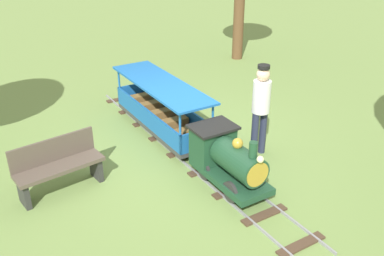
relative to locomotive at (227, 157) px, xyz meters
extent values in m
plane|color=#75934C|center=(0.00, -1.16, -0.48)|extent=(60.00, 60.00, 0.00)
cube|color=gray|center=(-0.25, -1.21, -0.46)|extent=(0.03, 6.40, 0.04)
cube|color=gray|center=(0.25, -1.21, -0.46)|extent=(0.03, 6.40, 0.04)
cube|color=#4C3828|center=(0.00, -4.05, -0.47)|extent=(0.73, 0.14, 0.03)
cube|color=#4C3828|center=(0.00, -3.34, -0.47)|extent=(0.73, 0.14, 0.03)
cube|color=#4C3828|center=(0.00, -2.63, -0.47)|extent=(0.73, 0.14, 0.03)
cube|color=#4C3828|center=(0.00, -1.92, -0.47)|extent=(0.73, 0.14, 0.03)
cube|color=#4C3828|center=(0.00, -1.21, -0.47)|extent=(0.73, 0.14, 0.03)
cube|color=#4C3828|center=(0.00, -0.50, -0.47)|extent=(0.73, 0.14, 0.03)
cube|color=#4C3828|center=(0.00, 0.21, -0.47)|extent=(0.73, 0.14, 0.03)
cube|color=#4C3828|center=(0.00, 0.93, -0.47)|extent=(0.73, 0.14, 0.03)
cube|color=#4C3828|center=(0.00, 1.64, -0.47)|extent=(0.73, 0.14, 0.03)
cube|color=#1E472D|center=(0.00, 0.09, -0.27)|extent=(0.61, 1.40, 0.10)
cylinder|color=#1E472D|center=(0.00, 0.29, 0.08)|extent=(0.44, 0.85, 0.44)
cylinder|color=#B7932D|center=(0.00, 0.72, 0.08)|extent=(0.37, 0.02, 0.37)
cylinder|color=#1E472D|center=(0.00, 0.59, 0.41)|extent=(0.12, 0.12, 0.23)
sphere|color=#B7932D|center=(0.00, 0.24, 0.35)|extent=(0.16, 0.16, 0.16)
cube|color=#1E472D|center=(0.00, -0.38, 0.05)|extent=(0.61, 0.45, 0.55)
cube|color=black|center=(0.00, -0.38, 0.35)|extent=(0.69, 0.53, 0.04)
sphere|color=#F2EAB2|center=(0.00, 0.75, 0.34)|extent=(0.10, 0.10, 0.10)
cylinder|color=#2D2D2D|center=(-0.25, 0.44, -0.28)|extent=(0.05, 0.32, 0.32)
cylinder|color=#2D2D2D|center=(0.25, 0.44, -0.28)|extent=(0.05, 0.32, 0.32)
cylinder|color=#2D2D2D|center=(-0.25, -0.26, -0.28)|extent=(0.05, 0.32, 0.32)
cylinder|color=#2D2D2D|center=(0.25, -0.26, -0.28)|extent=(0.05, 0.32, 0.32)
cube|color=#3F3F3F|center=(0.00, -2.11, -0.30)|extent=(0.69, 2.60, 0.08)
cube|color=blue|center=(-0.33, -2.11, -0.09)|extent=(0.04, 2.60, 0.35)
cube|color=blue|center=(0.33, -2.11, -0.09)|extent=(0.04, 2.60, 0.35)
cube|color=blue|center=(0.00, -0.83, -0.09)|extent=(0.69, 0.04, 0.35)
cube|color=blue|center=(0.00, -3.39, -0.09)|extent=(0.69, 0.04, 0.35)
cylinder|color=blue|center=(-0.32, -0.86, 0.11)|extent=(0.04, 0.04, 0.75)
cylinder|color=blue|center=(0.32, -0.86, 0.11)|extent=(0.04, 0.04, 0.75)
cylinder|color=blue|center=(-0.32, -3.36, 0.11)|extent=(0.04, 0.04, 0.75)
cylinder|color=blue|center=(0.32, -3.36, 0.11)|extent=(0.04, 0.04, 0.75)
cube|color=blue|center=(0.00, -2.11, 0.51)|extent=(0.79, 2.70, 0.04)
cube|color=olive|center=(0.00, -3.03, -0.14)|extent=(0.53, 0.20, 0.24)
cube|color=olive|center=(0.00, -2.57, -0.14)|extent=(0.53, 0.20, 0.24)
cube|color=olive|center=(0.00, -2.11, -0.14)|extent=(0.53, 0.20, 0.24)
cube|color=olive|center=(0.00, -1.65, -0.14)|extent=(0.53, 0.20, 0.24)
cube|color=olive|center=(0.00, -1.19, -0.14)|extent=(0.53, 0.20, 0.24)
cylinder|color=#262626|center=(-0.25, -1.20, -0.32)|extent=(0.04, 0.24, 0.24)
cylinder|color=#262626|center=(0.25, -1.20, -0.32)|extent=(0.04, 0.24, 0.24)
cylinder|color=#262626|center=(-0.25, -3.02, -0.32)|extent=(0.04, 0.24, 0.24)
cylinder|color=#262626|center=(0.25, -3.02, -0.32)|extent=(0.04, 0.24, 0.24)
cylinder|color=#282D47|center=(-1.13, -0.50, -0.08)|extent=(0.12, 0.12, 0.80)
cylinder|color=#282D47|center=(-0.95, -0.50, -0.08)|extent=(0.12, 0.12, 0.80)
cylinder|color=white|center=(-1.04, -0.50, 0.59)|extent=(0.30, 0.30, 0.55)
sphere|color=beige|center=(-1.04, -0.50, 0.98)|extent=(0.22, 0.22, 0.22)
cylinder|color=black|center=(-1.04, -0.50, 1.11)|extent=(0.20, 0.20, 0.06)
cube|color=brown|center=(2.21, -1.14, -0.06)|extent=(1.34, 0.56, 0.06)
cube|color=brown|center=(2.24, -1.32, 0.14)|extent=(1.29, 0.20, 0.40)
cube|color=#333333|center=(1.65, -1.21, -0.27)|extent=(0.12, 0.33, 0.42)
cube|color=#333333|center=(2.78, -1.07, -0.27)|extent=(0.12, 0.33, 0.42)
cylinder|color=brown|center=(-4.13, -5.23, 0.80)|extent=(0.30, 0.30, 2.57)
camera|label=1|loc=(3.37, 4.49, 3.26)|focal=40.05mm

